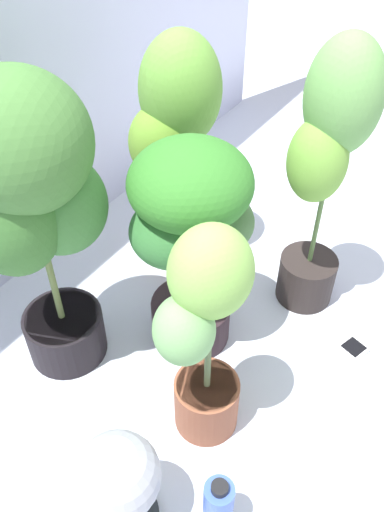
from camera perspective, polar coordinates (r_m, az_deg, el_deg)
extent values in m
plane|color=silver|center=(1.90, 3.45, -8.74)|extent=(8.00, 8.00, 0.00)
cylinder|color=#2B1C21|center=(1.85, -0.14, -6.71)|extent=(0.27, 0.27, 0.16)
cylinder|color=#42331A|center=(1.80, -0.14, -5.26)|extent=(0.25, 0.25, 0.02)
cylinder|color=#607041|center=(1.60, -0.16, 1.61)|extent=(0.02, 0.02, 0.56)
ellipsoid|color=#317427|center=(1.47, -0.17, 7.85)|extent=(0.40, 0.39, 0.23)
ellipsoid|color=#326D33|center=(1.53, -2.08, 2.56)|extent=(0.29, 0.30, 0.20)
ellipsoid|color=#446A3A|center=(1.60, 1.77, 3.77)|extent=(0.39, 0.39, 0.18)
cylinder|color=#29221F|center=(2.01, 12.15, -2.28)|extent=(0.21, 0.21, 0.18)
cylinder|color=#432E1E|center=(1.96, 12.50, -0.55)|extent=(0.19, 0.19, 0.02)
cylinder|color=#587A40|center=(1.73, 14.28, 8.23)|extent=(0.02, 0.02, 0.71)
ellipsoid|color=#67A051|center=(1.60, 15.97, 16.19)|extent=(0.32, 0.32, 0.36)
ellipsoid|color=#70A73D|center=(1.64, 13.29, 9.93)|extent=(0.24, 0.24, 0.28)
cylinder|color=#964D3D|center=(2.15, -1.00, 2.18)|extent=(0.22, 0.22, 0.17)
cylinder|color=#493023|center=(2.10, -1.03, 3.78)|extent=(0.20, 0.20, 0.02)
cylinder|color=#597041|center=(1.92, -1.15, 11.09)|extent=(0.02, 0.02, 0.61)
ellipsoid|color=#649E3B|center=(1.81, -1.25, 17.38)|extent=(0.34, 0.33, 0.39)
ellipsoid|color=olive|center=(1.84, -3.37, 12.06)|extent=(0.31, 0.30, 0.27)
cylinder|color=brown|center=(1.64, 1.55, -15.40)|extent=(0.19, 0.19, 0.18)
cylinder|color=#3D3225|center=(1.57, 1.61, -13.78)|extent=(0.18, 0.18, 0.02)
cylinder|color=#5A7045|center=(1.36, 1.83, -7.61)|extent=(0.02, 0.02, 0.51)
ellipsoid|color=#84BB50|center=(1.21, 2.03, -1.72)|extent=(0.25, 0.24, 0.25)
ellipsoid|color=#76AF65|center=(1.27, -0.87, -7.96)|extent=(0.22, 0.21, 0.19)
cylinder|color=black|center=(1.85, -13.39, -8.04)|extent=(0.26, 0.26, 0.17)
cylinder|color=#3B311C|center=(1.79, -13.79, -6.44)|extent=(0.24, 0.24, 0.02)
cylinder|color=olive|center=(1.54, -16.04, 2.69)|extent=(0.02, 0.02, 0.73)
ellipsoid|color=#427434|center=(1.38, -18.24, 11.50)|extent=(0.52, 0.52, 0.37)
ellipsoid|color=#386B2D|center=(1.47, -19.07, 4.13)|extent=(0.27, 0.29, 0.36)
ellipsoid|color=#3F7837|center=(1.52, -14.05, 5.39)|extent=(0.36, 0.36, 0.30)
cube|color=white|center=(1.93, 16.91, -9.55)|extent=(0.10, 0.10, 0.02)
cube|color=black|center=(1.92, 16.99, -9.32)|extent=(0.08, 0.08, 0.00)
cylinder|color=#A4A8AF|center=(1.52, -7.38, -24.99)|extent=(0.02, 0.02, 0.12)
sphere|color=#A4A8AF|center=(1.37, -8.03, -22.34)|extent=(0.30, 0.30, 0.21)
cylinder|color=#3E5FBB|center=(1.49, 2.81, -25.42)|extent=(0.08, 0.08, 0.21)
cylinder|color=black|center=(1.38, 2.99, -23.62)|extent=(0.04, 0.04, 0.02)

